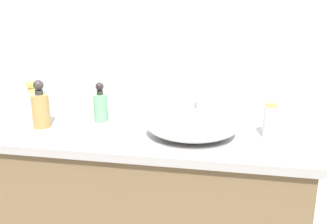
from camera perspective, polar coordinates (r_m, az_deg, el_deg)
The scene contains 9 objects.
bathroom_wall_rear at distance 1.85m, azimuth 2.44°, elevation 13.32°, with size 6.00×0.06×2.60m, color silver.
vanity_counter at distance 1.84m, azimuth -3.09°, elevation -15.18°, with size 1.34×0.57×0.88m.
sink_basin at distance 1.54m, azimuth 3.43°, elevation -1.88°, with size 0.36×0.31×0.09m, color white.
faucet at distance 1.69m, azimuth 4.19°, elevation 1.62°, with size 0.03×0.12×0.16m.
soap_dispenser at distance 1.71m, azimuth -17.93°, elevation 0.60°, with size 0.07×0.07×0.20m.
lotion_bottle at distance 1.73m, azimuth -9.71°, elevation 0.97°, with size 0.06×0.06×0.17m.
perfume_bottle at distance 1.57m, azimuth 14.54°, elevation -1.25°, with size 0.05×0.05×0.14m.
spray_can at distance 1.93m, azimuth -19.08°, elevation 1.72°, with size 0.07×0.07×0.15m.
candle_jar at distance 1.72m, azimuth -14.43°, elevation -1.23°, with size 0.05×0.05×0.04m, color silver.
Camera 1 is at (0.26, -1.10, 1.44)m, focal length 42.22 mm.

